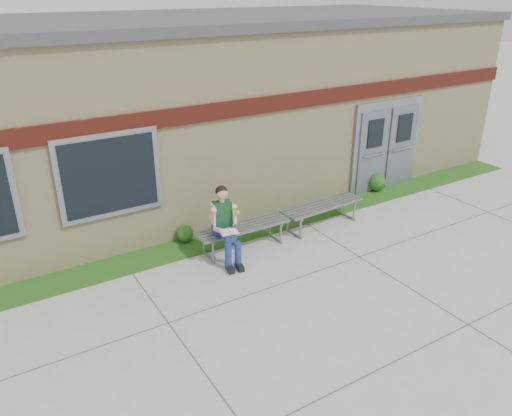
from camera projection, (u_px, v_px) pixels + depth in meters
ground at (336, 283)px, 8.89m from camera, size 80.00×80.00×0.00m
grass_strip at (260, 227)px, 10.91m from camera, size 16.00×0.80×0.02m
school_building at (190, 103)px, 12.69m from camera, size 16.20×6.22×4.20m
bench_left at (243, 231)px, 9.93m from camera, size 1.93×0.55×0.50m
bench_right at (322, 209)px, 10.88m from camera, size 1.99×0.66×0.51m
girl at (225, 224)px, 9.36m from camera, size 0.53×0.92×1.48m
shrub_mid at (185, 233)px, 10.24m from camera, size 0.36×0.36×0.36m
shrub_east at (376, 182)px, 12.76m from camera, size 0.46×0.46×0.46m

